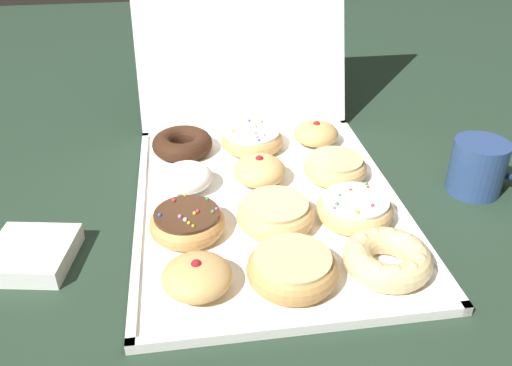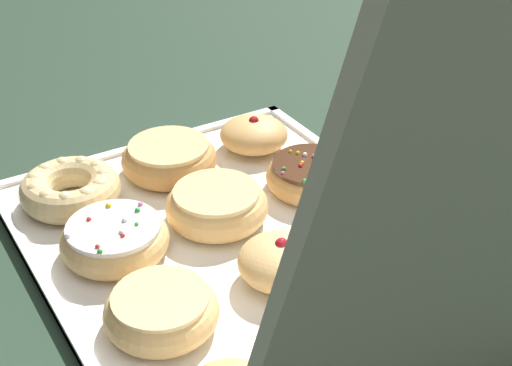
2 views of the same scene
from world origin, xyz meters
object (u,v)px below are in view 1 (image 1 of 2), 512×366
at_px(sprinkle_donut_5, 355,209).
at_px(chocolate_cake_ring_donut_9, 182,144).
at_px(sprinkle_donut_10, 255,139).
at_px(coffee_mug, 479,165).
at_px(jelly_filled_donut_0, 197,276).
at_px(jelly_filled_donut_11, 316,133).
at_px(cruller_donut_2, 388,258).
at_px(sprinkle_donut_3, 187,222).
at_px(glazed_ring_donut_1, 292,268).
at_px(donut_box, 268,204).
at_px(jelly_filled_donut_7, 259,170).
at_px(glazed_ring_donut_8, 335,167).
at_px(powdered_filled_donut_6, 187,177).
at_px(glazed_ring_donut_4, 275,214).
at_px(napkin_stack, 31,254).

xyz_separation_m(sprinkle_donut_5, chocolate_cake_ring_donut_9, (-0.25, 0.26, -0.00)).
relative_size(sprinkle_donut_10, coffee_mug, 1.08).
distance_m(jelly_filled_donut_0, jelly_filled_donut_11, 0.45).
distance_m(sprinkle_donut_10, jelly_filled_donut_11, 0.12).
bearing_deg(jelly_filled_donut_0, cruller_donut_2, 0.16).
bearing_deg(sprinkle_donut_3, glazed_ring_donut_1, -43.38).
distance_m(sprinkle_donut_3, sprinkle_donut_5, 0.25).
distance_m(glazed_ring_donut_1, sprinkle_donut_3, 0.18).
bearing_deg(jelly_filled_donut_11, donut_box, -123.35).
height_order(cruller_donut_2, sprinkle_donut_5, sprinkle_donut_5).
distance_m(donut_box, jelly_filled_donut_7, 0.07).
relative_size(sprinkle_donut_5, jelly_filled_donut_7, 1.31).
distance_m(glazed_ring_donut_8, coffee_mug, 0.24).
relative_size(cruller_donut_2, glazed_ring_donut_8, 1.08).
height_order(jelly_filled_donut_0, chocolate_cake_ring_donut_9, jelly_filled_donut_0).
height_order(donut_box, glazed_ring_donut_8, glazed_ring_donut_8).
xyz_separation_m(donut_box, sprinkle_donut_5, (0.12, -0.07, 0.02)).
relative_size(sprinkle_donut_5, coffee_mug, 1.06).
relative_size(donut_box, powdered_filled_donut_6, 6.44).
distance_m(donut_box, jelly_filled_donut_11, 0.23).
height_order(powdered_filled_donut_6, jelly_filled_donut_11, jelly_filled_donut_11).
bearing_deg(jelly_filled_donut_7, chocolate_cake_ring_donut_9, 134.40).
bearing_deg(glazed_ring_donut_1, cruller_donut_2, 1.21).
distance_m(sprinkle_donut_3, glazed_ring_donut_8, 0.29).
bearing_deg(glazed_ring_donut_1, jelly_filled_donut_7, 91.15).
height_order(donut_box, jelly_filled_donut_7, jelly_filled_donut_7).
bearing_deg(glazed_ring_donut_4, jelly_filled_donut_11, 63.80).
relative_size(glazed_ring_donut_1, powdered_filled_donut_6, 1.42).
height_order(sprinkle_donut_5, coffee_mug, coffee_mug).
bearing_deg(donut_box, jelly_filled_donut_7, 94.74).
xyz_separation_m(cruller_donut_2, coffee_mug, (0.23, 0.19, 0.02)).
distance_m(powdered_filled_donut_6, jelly_filled_donut_11, 0.28).
distance_m(donut_box, chocolate_cake_ring_donut_9, 0.23).
distance_m(powdered_filled_donut_6, sprinkle_donut_10, 0.18).
relative_size(sprinkle_donut_3, chocolate_cake_ring_donut_9, 0.99).
relative_size(sprinkle_donut_3, sprinkle_donut_10, 0.94).
height_order(chocolate_cake_ring_donut_9, coffee_mug, coffee_mug).
xyz_separation_m(cruller_donut_2, sprinkle_donut_5, (-0.01, 0.12, -0.00)).
bearing_deg(cruller_donut_2, jelly_filled_donut_7, 118.57).
distance_m(cruller_donut_2, sprinkle_donut_5, 0.12).
bearing_deg(chocolate_cake_ring_donut_9, sprinkle_donut_3, -89.83).
relative_size(sprinkle_donut_5, powdered_filled_donut_6, 1.37).
xyz_separation_m(donut_box, napkin_stack, (-0.35, -0.09, 0.01)).
relative_size(jelly_filled_donut_0, napkin_stack, 0.81).
xyz_separation_m(glazed_ring_donut_1, chocolate_cake_ring_donut_9, (-0.13, 0.38, -0.00)).
distance_m(cruller_donut_2, jelly_filled_donut_7, 0.28).
bearing_deg(sprinkle_donut_5, glazed_ring_donut_1, -135.07).
bearing_deg(powdered_filled_donut_6, chocolate_cake_ring_donut_9, 91.91).
relative_size(donut_box, sprinkle_donut_3, 4.91).
distance_m(powdered_filled_donut_6, jelly_filled_donut_7, 0.12).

